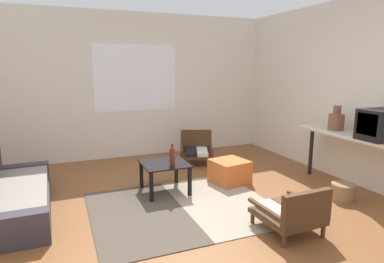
% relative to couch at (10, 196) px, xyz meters
% --- Properties ---
extents(ground_plane, '(7.80, 7.80, 0.00)m').
position_rel_couch_xyz_m(ground_plane, '(1.99, -0.99, -0.21)').
color(ground_plane, brown).
extents(far_wall_with_window, '(5.60, 0.13, 2.70)m').
position_rel_couch_xyz_m(far_wall_with_window, '(1.99, 2.07, 1.14)').
color(far_wall_with_window, silver).
rests_on(far_wall_with_window, ground).
extents(side_wall_right, '(0.12, 6.60, 2.70)m').
position_rel_couch_xyz_m(side_wall_right, '(4.65, -0.69, 1.14)').
color(side_wall_right, silver).
rests_on(side_wall_right, ground).
extents(area_rug, '(2.18, 1.83, 0.01)m').
position_rel_couch_xyz_m(area_rug, '(1.93, -0.63, -0.21)').
color(area_rug, '#4C4238').
rests_on(area_rug, ground).
extents(couch, '(0.78, 1.95, 0.69)m').
position_rel_couch_xyz_m(couch, '(0.00, 0.00, 0.00)').
color(couch, '#38333D').
rests_on(couch, ground).
extents(coffee_table, '(0.61, 0.62, 0.42)m').
position_rel_couch_xyz_m(coffee_table, '(1.89, -0.04, 0.13)').
color(coffee_table, black).
rests_on(coffee_table, ground).
extents(armchair_by_window, '(0.75, 0.76, 0.56)m').
position_rel_couch_xyz_m(armchair_by_window, '(2.88, 1.17, 0.03)').
color(armchair_by_window, '#472D19').
rests_on(armchair_by_window, ground).
extents(armchair_striped_foreground, '(0.59, 0.63, 0.53)m').
position_rel_couch_xyz_m(armchair_striped_foreground, '(2.76, -1.65, 0.02)').
color(armchair_striped_foreground, '#472D19').
rests_on(armchair_striped_foreground, ground).
extents(ottoman_orange, '(0.56, 0.56, 0.35)m').
position_rel_couch_xyz_m(ottoman_orange, '(2.90, -0.05, -0.04)').
color(ottoman_orange, '#D1662D').
rests_on(ottoman_orange, ground).
extents(console_shelf, '(0.46, 1.89, 0.81)m').
position_rel_couch_xyz_m(console_shelf, '(4.31, -1.06, 0.52)').
color(console_shelf, beige).
rests_on(console_shelf, ground).
extents(crt_television, '(0.47, 0.37, 0.38)m').
position_rel_couch_xyz_m(crt_television, '(4.30, -1.34, 0.79)').
color(crt_television, black).
rests_on(crt_television, console_shelf).
extents(clay_vase, '(0.22, 0.22, 0.35)m').
position_rel_couch_xyz_m(clay_vase, '(4.31, -0.64, 0.73)').
color(clay_vase, brown).
rests_on(clay_vase, console_shelf).
extents(glass_bottle, '(0.07, 0.07, 0.30)m').
position_rel_couch_xyz_m(glass_bottle, '(1.95, -0.20, 0.33)').
color(glass_bottle, '#5B2319').
rests_on(glass_bottle, coffee_table).
extents(wicker_basket, '(0.29, 0.29, 0.22)m').
position_rel_couch_xyz_m(wicker_basket, '(3.95, -1.18, -0.10)').
color(wicker_basket, olive).
rests_on(wicker_basket, ground).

